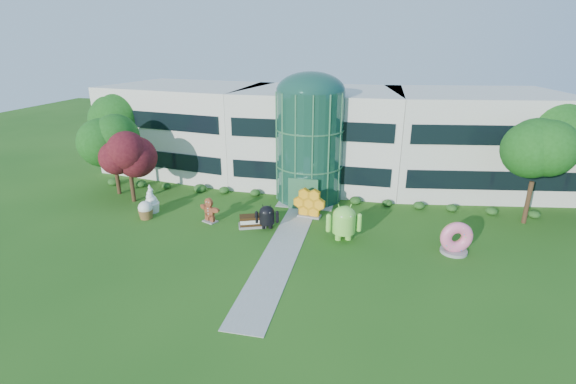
% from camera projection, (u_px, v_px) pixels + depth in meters
% --- Properties ---
extents(ground, '(140.00, 140.00, 0.00)m').
position_uv_depth(ground, '(278.00, 258.00, 28.26)').
color(ground, '#215114').
rests_on(ground, ground).
extents(building, '(46.00, 15.00, 9.30)m').
position_uv_depth(building, '(319.00, 135.00, 43.17)').
color(building, beige).
rests_on(building, ground).
extents(atrium, '(6.00, 6.00, 9.80)m').
position_uv_depth(atrium, '(310.00, 146.00, 37.58)').
color(atrium, '#194738').
rests_on(atrium, ground).
extents(walkway, '(2.40, 20.00, 0.04)m').
position_uv_depth(walkway, '(285.00, 245.00, 30.08)').
color(walkway, '#9E9E93').
rests_on(walkway, ground).
extents(tree_red, '(4.00, 4.00, 6.00)m').
position_uv_depth(tree_red, '(130.00, 170.00, 37.27)').
color(tree_red, '#3F0C14').
rests_on(tree_red, ground).
extents(trees_backdrop, '(52.00, 8.00, 8.40)m').
position_uv_depth(trees_backdrop, '(311.00, 151.00, 38.74)').
color(trees_backdrop, '#164B12').
rests_on(trees_backdrop, ground).
extents(android_green, '(3.10, 2.44, 3.09)m').
position_uv_depth(android_green, '(344.00, 220.00, 30.41)').
color(android_green, '#78D644').
rests_on(android_green, ground).
extents(android_black, '(2.20, 1.75, 2.20)m').
position_uv_depth(android_black, '(267.00, 215.00, 32.41)').
color(android_black, black).
rests_on(android_black, ground).
extents(donut, '(2.47, 1.60, 2.37)m').
position_uv_depth(donut, '(456.00, 237.00, 28.63)').
color(donut, '#EF5B97').
rests_on(donut, ground).
extents(gingerbread, '(2.42, 1.70, 2.08)m').
position_uv_depth(gingerbread, '(209.00, 210.00, 33.59)').
color(gingerbread, maroon).
rests_on(gingerbread, ground).
extents(ice_cream_sandwich, '(2.35, 1.75, 0.94)m').
position_uv_depth(ice_cream_sandwich, '(252.00, 221.00, 32.90)').
color(ice_cream_sandwich, '#311D0B').
rests_on(ice_cream_sandwich, ground).
extents(honeycomb, '(2.94, 1.35, 2.23)m').
position_uv_depth(honeycomb, '(309.00, 204.00, 34.57)').
color(honeycomb, '#FFA719').
rests_on(honeycomb, ground).
extents(froyo, '(1.49, 1.49, 2.45)m').
position_uv_depth(froyo, '(151.00, 199.00, 35.48)').
color(froyo, white).
rests_on(froyo, ground).
extents(cupcake, '(1.61, 1.61, 1.52)m').
position_uv_depth(cupcake, '(146.00, 210.00, 34.35)').
color(cupcake, white).
rests_on(cupcake, ground).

